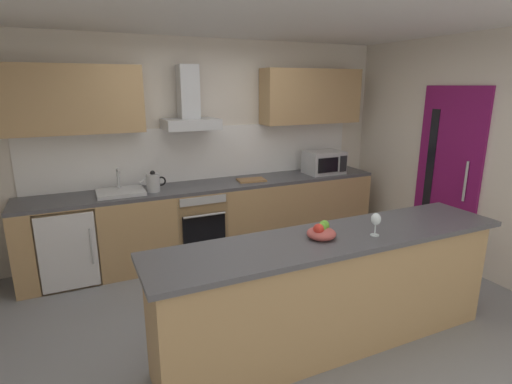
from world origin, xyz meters
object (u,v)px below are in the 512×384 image
Objects in this scene: microwave at (324,162)px; kettle at (153,182)px; chopping_board at (251,180)px; sink at (120,191)px; oven at (197,222)px; fruit_bowl at (321,232)px; range_hood at (189,109)px; wine_glass at (376,220)px; refrigerator at (68,243)px.

microwave is 2.28m from kettle.
kettle is 1.21m from chopping_board.
chopping_board is (1.56, -0.03, -0.02)m from sink.
microwave is 1.08m from chopping_board.
oven is 2.21m from fruit_bowl.
wine_glass is at bearing -72.59° from range_hood.
oven is 4.50× the size of wine_glass.
sink reaches higher than chopping_board.
microwave is at bearing -0.85° from sink.
range_hood reaches higher than sink.
sink is at bearing 119.26° from fruit_bowl.
fruit_bowl reaches higher than chopping_board.
oven is 2.44m from wine_glass.
refrigerator is 2.50× the size of chopping_board.
refrigerator is 0.77m from sink.
sink is 2.27× the size of fruit_bowl.
chopping_board reaches higher than refrigerator.
wine_glass is (2.17, -2.24, 0.65)m from refrigerator.
chopping_board is at bearing 179.78° from microwave.
wine_glass is (-1.04, -2.21, 0.02)m from microwave.
microwave is at bearing 55.42° from fruit_bowl.
kettle is at bearing -161.73° from range_hood.
wine_glass reaches higher than oven.
fruit_bowl is at bearing 162.30° from wine_glass.
sink is 2.81× the size of wine_glass.
refrigerator is at bearing -178.64° from sink.
microwave reaches higher than sink.
oven is at bearing 178.09° from chopping_board.
wine_glass is at bearing -89.17° from chopping_board.
refrigerator is at bearing -179.89° from oven.
chopping_board is at bearing 80.05° from fruit_bowl.
fruit_bowl reaches higher than refrigerator.
range_hood is at bearing 98.73° from fruit_bowl.
kettle is 2.53m from wine_glass.
wine_glass is at bearing -60.71° from kettle.
oven is at bearing -0.74° from sink.
sink reaches higher than fruit_bowl.
refrigerator is 3.26m from microwave.
microwave is at bearing -5.05° from range_hood.
fruit_bowl is (-1.44, -2.08, -0.06)m from microwave.
chopping_board is at bearing -12.17° from range_hood.
range_hood is 2.40m from fruit_bowl.
refrigerator is 3.86× the size of fruit_bowl.
range_hood is 1.14m from chopping_board.
kettle is (-0.49, -0.03, 0.55)m from oven.
kettle is (0.35, -0.04, 0.08)m from sink.
oven is at bearing 0.11° from refrigerator.
kettle is at bearing -176.10° from oven.
kettle is at bearing -179.52° from chopping_board.
microwave reaches higher than wine_glass.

